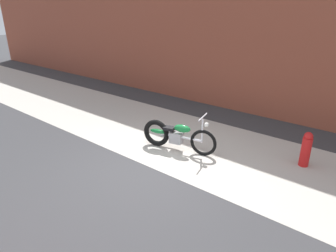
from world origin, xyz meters
TOP-DOWN VIEW (x-y plane):
  - ground_plane at (0.00, 0.00)m, footprint 80.00×80.00m
  - sidewalk_slab at (0.00, 1.75)m, footprint 36.00×3.50m
  - brick_building_wall at (0.00, 5.20)m, footprint 36.00×0.50m
  - motorcycle_green at (-0.24, 1.09)m, footprint 1.97×0.74m
  - fire_hydrant at (2.65, 2.34)m, footprint 0.22×0.22m

SIDE VIEW (x-z plane):
  - ground_plane at x=0.00m, z-range 0.00..0.00m
  - sidewalk_slab at x=0.00m, z-range 0.00..0.01m
  - motorcycle_green at x=-0.24m, z-range -0.12..0.91m
  - fire_hydrant at x=2.65m, z-range 0.00..0.84m
  - brick_building_wall at x=0.00m, z-range 0.00..6.06m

